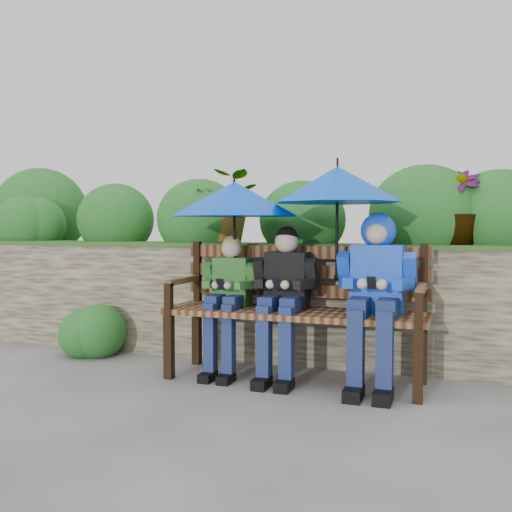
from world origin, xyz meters
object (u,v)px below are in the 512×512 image
(boy_middle, at_px, (283,292))
(umbrella_left, at_px, (234,199))
(boy_right, at_px, (376,284))
(umbrella_right, at_px, (337,184))
(boy_left, at_px, (228,294))
(park_bench, at_px, (297,302))

(boy_middle, relative_size, umbrella_left, 1.14)
(boy_right, distance_m, umbrella_right, 0.78)
(boy_left, xyz_separation_m, umbrella_right, (0.85, 0.05, 0.84))
(umbrella_left, bearing_deg, park_bench, 4.40)
(park_bench, relative_size, umbrella_right, 2.07)
(boy_right, distance_m, umbrella_left, 1.28)
(boy_right, xyz_separation_m, umbrella_left, (-1.11, 0.05, 0.63))
(park_bench, xyz_separation_m, boy_middle, (-0.08, -0.10, 0.08))
(umbrella_left, bearing_deg, boy_right, -2.72)
(boy_right, xyz_separation_m, umbrella_right, (-0.30, 0.06, 0.72))
(park_bench, xyz_separation_m, boy_right, (0.61, -0.09, 0.17))
(boy_left, relative_size, umbrella_left, 1.07)
(boy_right, bearing_deg, umbrella_right, 168.84)
(boy_middle, height_order, umbrella_left, umbrella_left)
(umbrella_right, bearing_deg, umbrella_left, -179.60)
(umbrella_right, bearing_deg, park_bench, 174.01)
(park_bench, height_order, umbrella_left, umbrella_left)
(boy_middle, distance_m, umbrella_left, 0.83)
(park_bench, xyz_separation_m, umbrella_left, (-0.50, -0.04, 0.80))
(park_bench, height_order, umbrella_right, umbrella_right)
(umbrella_left, xyz_separation_m, umbrella_right, (0.82, 0.01, 0.09))
(park_bench, distance_m, boy_right, 0.64)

